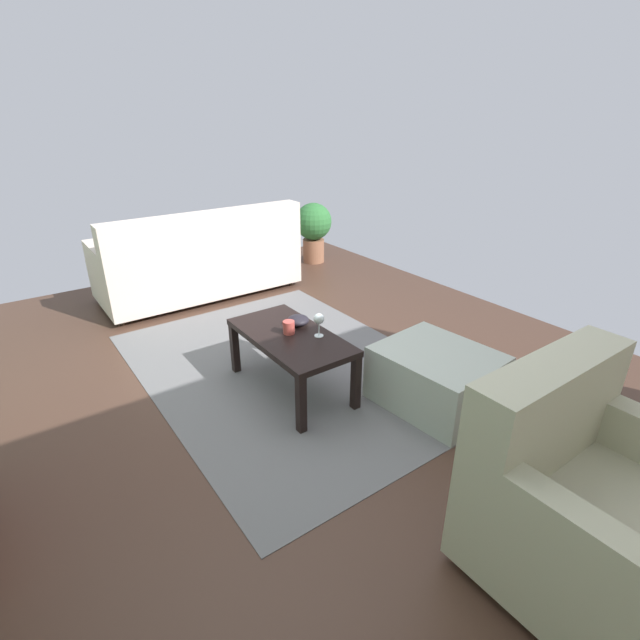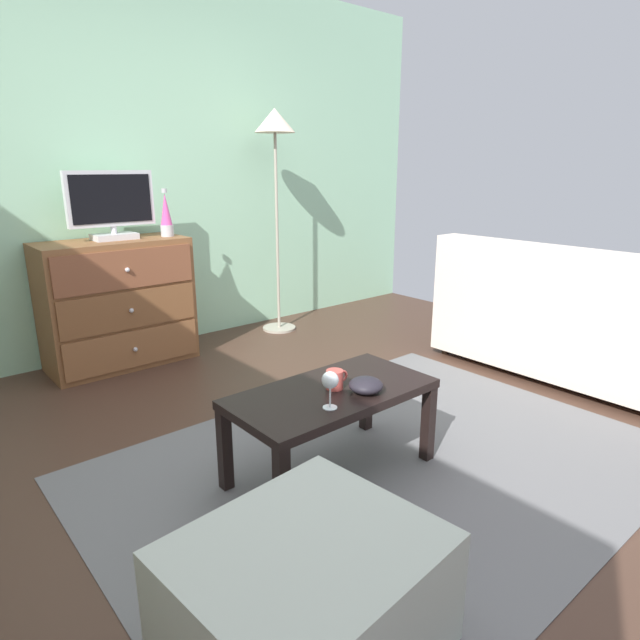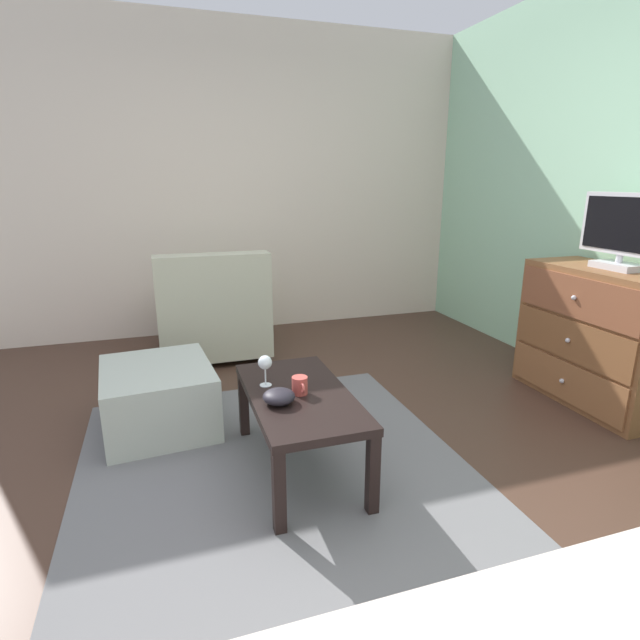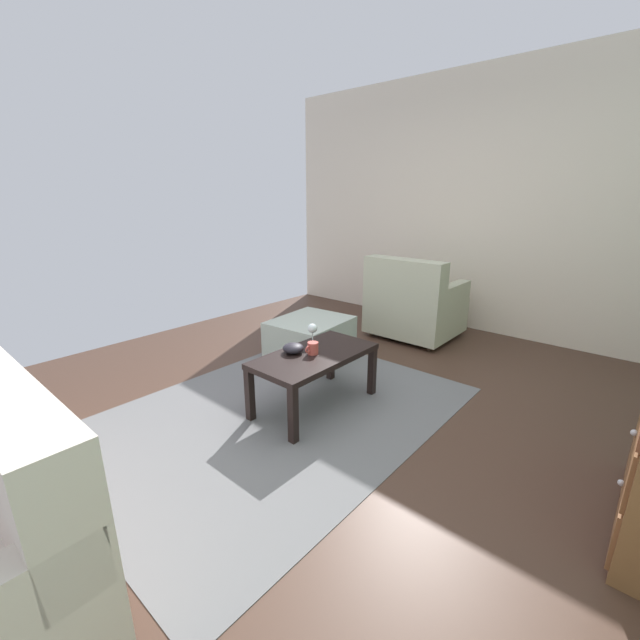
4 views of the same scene
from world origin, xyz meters
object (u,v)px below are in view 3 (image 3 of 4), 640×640
(mug, at_px, (300,385))
(wine_glass, at_px, (265,364))
(tv, at_px, (624,230))
(ottoman, at_px, (159,397))
(armchair, at_px, (213,315))
(bowl_decorative, at_px, (279,397))
(coffee_table, at_px, (299,403))
(dresser, at_px, (598,337))

(mug, bearing_deg, wine_glass, -137.84)
(tv, bearing_deg, ottoman, -101.06)
(wine_glass, relative_size, mug, 1.38)
(armchair, xyz_separation_m, ottoman, (1.15, -0.44, -0.16))
(armchair, bearing_deg, mug, 6.71)
(wine_glass, relative_size, bowl_decorative, 1.05)
(mug, xyz_separation_m, armchair, (-1.85, -0.22, -0.11))
(armchair, bearing_deg, bowl_decorative, 2.92)
(wine_glass, bearing_deg, coffee_table, 46.30)
(mug, relative_size, ottoman, 0.16)
(tv, distance_m, ottoman, 2.92)
(tv, relative_size, coffee_table, 0.63)
(dresser, xyz_separation_m, ottoman, (-0.50, -2.69, -0.25))
(dresser, bearing_deg, bowl_decorative, -82.76)
(wine_glass, height_order, ottoman, wine_glass)
(coffee_table, distance_m, wine_glass, 0.25)
(dresser, distance_m, tv, 0.67)
(dresser, relative_size, coffee_table, 1.06)
(coffee_table, bearing_deg, armchair, -173.21)
(tv, xyz_separation_m, ottoman, (-0.53, -2.72, -0.93))
(dresser, relative_size, mug, 8.51)
(bowl_decorative, bearing_deg, ottoman, -144.93)
(tv, bearing_deg, wine_glass, -89.54)
(armchair, bearing_deg, tv, 53.52)
(bowl_decorative, distance_m, ottoman, 0.98)
(tv, distance_m, wine_glass, 2.27)
(dresser, relative_size, tv, 1.68)
(dresser, distance_m, bowl_decorative, 2.17)
(dresser, xyz_separation_m, mug, (0.20, -2.03, 0.02))
(tv, height_order, mug, tv)
(coffee_table, bearing_deg, wine_glass, -133.70)
(coffee_table, xyz_separation_m, bowl_decorative, (0.09, -0.12, 0.09))
(mug, distance_m, armchair, 1.86)
(coffee_table, xyz_separation_m, wine_glass, (-0.13, -0.14, 0.17))
(coffee_table, bearing_deg, tv, 94.09)
(wine_glass, bearing_deg, dresser, 91.39)
(wine_glass, height_order, armchair, armchair)
(armchair, bearing_deg, wine_glass, 2.77)
(dresser, xyz_separation_m, armchair, (-1.65, -2.25, -0.09))
(coffee_table, bearing_deg, mug, -0.17)
(tv, xyz_separation_m, coffee_table, (0.15, -2.06, -0.75))
(wine_glass, height_order, bowl_decorative, wine_glass)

